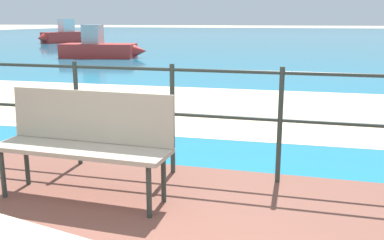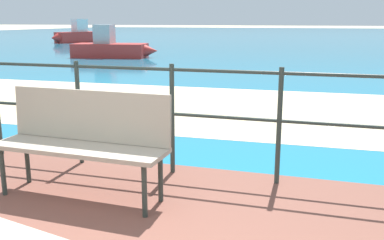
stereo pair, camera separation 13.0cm
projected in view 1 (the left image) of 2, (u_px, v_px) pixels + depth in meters
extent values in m
cube|color=teal|center=(296.00, 37.00, 39.56)|extent=(90.00, 90.00, 0.01)
cube|color=beige|center=(234.00, 108.00, 7.43)|extent=(54.08, 5.38, 0.01)
cube|color=tan|center=(81.00, 149.00, 3.42)|extent=(1.46, 0.45, 0.04)
cube|color=tan|center=(91.00, 116.00, 3.54)|extent=(1.44, 0.11, 0.42)
cylinder|color=#2D3833|center=(3.00, 173.00, 3.51)|extent=(0.04, 0.04, 0.42)
cylinder|color=#2D3833|center=(27.00, 161.00, 3.79)|extent=(0.04, 0.04, 0.42)
cylinder|color=#2D3833|center=(149.00, 190.00, 3.15)|extent=(0.04, 0.04, 0.42)
cylinder|color=#2D3833|center=(164.00, 177.00, 3.43)|extent=(0.04, 0.04, 0.42)
cylinder|color=#2D3833|center=(78.00, 114.00, 4.27)|extent=(0.04, 0.04, 1.03)
cylinder|color=#2D3833|center=(172.00, 119.00, 4.03)|extent=(0.04, 0.04, 1.03)
cylinder|color=#2D3833|center=(280.00, 126.00, 3.78)|extent=(0.04, 0.04, 1.03)
cylinder|color=#2D3833|center=(172.00, 70.00, 3.92)|extent=(5.90, 0.03, 0.03)
cylinder|color=#2D3833|center=(172.00, 114.00, 4.02)|extent=(5.90, 0.03, 0.03)
cube|color=red|center=(64.00, 37.00, 28.77)|extent=(2.08, 3.11, 0.70)
cube|color=silver|center=(66.00, 25.00, 28.77)|extent=(0.98, 1.07, 0.84)
cone|color=red|center=(41.00, 38.00, 27.45)|extent=(0.78, 0.71, 0.63)
cube|color=red|center=(99.00, 51.00, 17.32)|extent=(3.05, 1.70, 0.55)
cube|color=#A5A8AD|center=(93.00, 34.00, 17.19)|extent=(0.80, 0.88, 0.75)
cone|color=red|center=(140.00, 51.00, 17.15)|extent=(0.57, 0.57, 0.49)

